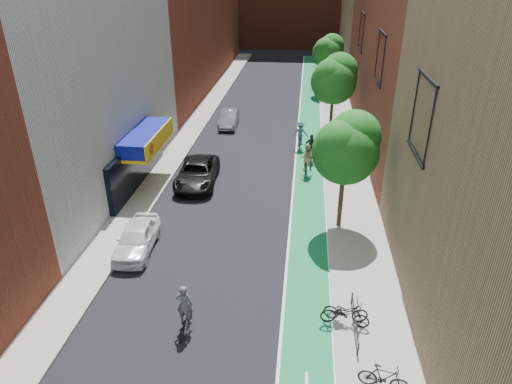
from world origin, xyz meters
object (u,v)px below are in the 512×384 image
(parked_car_white, at_px, (137,238))
(cyclist_lane_far, at_px, (300,137))
(parked_car_black, at_px, (197,173))
(parked_car_silver, at_px, (229,118))
(cyclist_lane_mid, at_px, (311,152))
(cyclist_lane_near, at_px, (306,162))
(cyclist_lead, at_px, (185,315))

(parked_car_white, xyz_separation_m, cyclist_lane_far, (7.66, 14.70, 0.26))
(parked_car_black, bearing_deg, parked_car_white, -102.56)
(parked_car_silver, bearing_deg, cyclist_lane_far, -39.14)
(parked_car_silver, distance_m, cyclist_lane_mid, 10.14)
(cyclist_lane_near, bearing_deg, parked_car_white, 47.30)
(cyclist_lead, bearing_deg, parked_car_white, -51.03)
(parked_car_black, height_order, cyclist_lane_far, cyclist_lane_far)
(cyclist_lane_mid, distance_m, cyclist_lane_far, 2.68)
(parked_car_black, xyz_separation_m, parked_car_silver, (0.17, 11.61, -0.05))
(cyclist_lane_near, bearing_deg, parked_car_black, 13.51)
(cyclist_lead, bearing_deg, cyclist_lane_mid, -102.37)
(cyclist_lead, bearing_deg, cyclist_lane_far, -98.15)
(cyclist_lane_mid, bearing_deg, cyclist_lead, 74.88)
(parked_car_silver, relative_size, cyclist_lead, 1.97)
(cyclist_lead, distance_m, cyclist_lane_mid, 17.96)
(parked_car_black, height_order, parked_car_silver, parked_car_black)
(parked_car_silver, bearing_deg, parked_car_white, -96.22)
(parked_car_white, relative_size, parked_car_silver, 1.00)
(parked_car_white, relative_size, cyclist_lane_far, 1.92)
(parked_car_black, height_order, cyclist_lead, cyclist_lead)
(cyclist_lane_mid, xyz_separation_m, cyclist_lane_far, (-0.84, 2.54, 0.19))
(parked_car_white, xyz_separation_m, parked_car_silver, (1.42, 19.42, -0.02))
(parked_car_white, xyz_separation_m, cyclist_lead, (3.72, -5.14, 0.03))
(cyclist_lead, relative_size, cyclist_lane_far, 0.97)
(parked_car_white, bearing_deg, cyclist_lane_far, 58.77)
(cyclist_lane_far, bearing_deg, cyclist_lane_near, 95.07)
(parked_car_silver, relative_size, cyclist_lane_far, 1.92)
(parked_car_black, distance_m, parked_car_silver, 11.61)
(parked_car_white, distance_m, parked_car_black, 7.91)
(cyclist_lane_near, relative_size, cyclist_lane_mid, 1.06)
(parked_car_white, relative_size, cyclist_lead, 1.98)
(parked_car_black, relative_size, cyclist_lane_far, 2.45)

